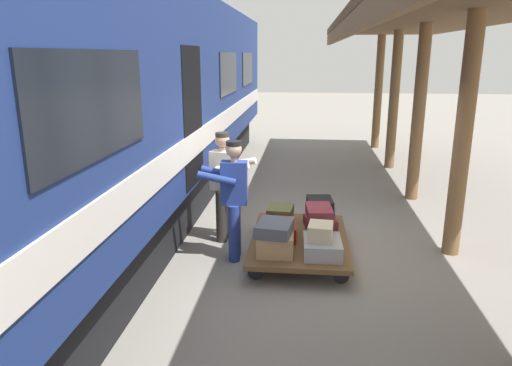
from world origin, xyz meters
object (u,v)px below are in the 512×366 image
train_car (93,108)px  suitcase_tan_vintage (276,243)px  suitcase_red_plastic (278,230)px  suitcase_navy_fabric (320,217)px  suitcase_burgundy_valise (319,212)px  suitcase_black_hardshell (320,204)px  suitcase_brown_leather (321,232)px  suitcase_gray_aluminum (322,247)px  porter_by_door (224,183)px  suitcase_maroon_trunk (320,223)px  porter_in_overalls (233,196)px  suitcase_olive_duffel (280,215)px  suitcase_slate_roller (275,228)px  luggage_cart (299,240)px  suitcase_cream_canvas (320,232)px

train_car → suitcase_tan_vintage: train_car is taller
suitcase_red_plastic → suitcase_navy_fabric: 0.85m
suitcase_burgundy_valise → suitcase_black_hardshell: bearing=-92.5°
train_car → suitcase_navy_fabric: 3.79m
suitcase_brown_leather → suitcase_gray_aluminum: bearing=90.0°
porter_by_door → suitcase_maroon_trunk: bearing=160.8°
suitcase_tan_vintage → suitcase_black_hardshell: 1.33m
train_car → suitcase_navy_fabric: bearing=-175.4°
train_car → porter_in_overalls: train_car is taller
suitcase_olive_duffel → suitcase_slate_roller: bearing=89.5°
luggage_cart → suitcase_brown_leather: (-0.31, 0.00, 0.13)m
suitcase_navy_fabric → porter_in_overalls: porter_in_overalls is taller
suitcase_cream_canvas → porter_by_door: 1.82m
train_car → suitcase_tan_vintage: size_ratio=33.79×
suitcase_red_plastic → suitcase_maroon_trunk: bearing=177.2°
train_car → suitcase_slate_roller: size_ratio=33.71×
suitcase_navy_fabric → suitcase_burgundy_valise: bearing=86.2°
porter_in_overalls → luggage_cart: bearing=-167.5°
luggage_cart → suitcase_gray_aluminum: bearing=118.2°
luggage_cart → suitcase_cream_canvas: bearing=116.5°
suitcase_olive_duffel → suitcase_burgundy_valise: (-0.58, 0.59, 0.26)m
suitcase_olive_duffel → suitcase_tan_vintage: (0.00, 1.15, 0.01)m
train_car → suitcase_tan_vintage: 3.34m
train_car → suitcase_slate_roller: bearing=161.6°
luggage_cart → suitcase_maroon_trunk: (-0.29, 0.03, 0.28)m
luggage_cart → suitcase_black_hardshell: size_ratio=4.27×
suitcase_black_hardshell → suitcase_slate_roller: bearing=62.8°
porter_in_overalls → suitcase_navy_fabric: bearing=-147.8°
suitcase_navy_fabric → suitcase_maroon_trunk: suitcase_maroon_trunk is taller
suitcase_slate_roller → suitcase_black_hardshell: 1.35m
suitcase_tan_vintage → suitcase_slate_roller: bearing=72.7°
suitcase_olive_duffel → suitcase_navy_fabric: (-0.62, 0.00, -0.01)m
train_car → suitcase_gray_aluminum: train_car is taller
suitcase_tan_vintage → suitcase_cream_canvas: 0.61m
porter_in_overalls → suitcase_tan_vintage: bearing=149.5°
suitcase_burgundy_valise → porter_in_overalls: bearing=9.3°
suitcase_brown_leather → suitcase_tan_vintage: size_ratio=1.09×
suitcase_gray_aluminum → porter_by_door: bearing=-35.5°
train_car → suitcase_black_hardshell: 3.69m
luggage_cart → suitcase_brown_leather: 0.33m
luggage_cart → porter_by_door: bearing=-22.3°
suitcase_red_plastic → suitcase_cream_canvas: suitcase_cream_canvas is taller
suitcase_brown_leather → porter_by_door: 1.66m
suitcase_olive_duffel → suitcase_navy_fabric: size_ratio=1.02×
suitcase_tan_vintage → porter_by_door: size_ratio=0.32×
suitcase_olive_duffel → suitcase_navy_fabric: bearing=180.0°
suitcase_tan_vintage → suitcase_slate_roller: size_ratio=1.00×
suitcase_burgundy_valise → suitcase_black_hardshell: (-0.03, -0.60, -0.06)m
suitcase_red_plastic → suitcase_cream_canvas: bearing=136.5°
suitcase_navy_fabric → suitcase_slate_roller: bearing=62.1°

